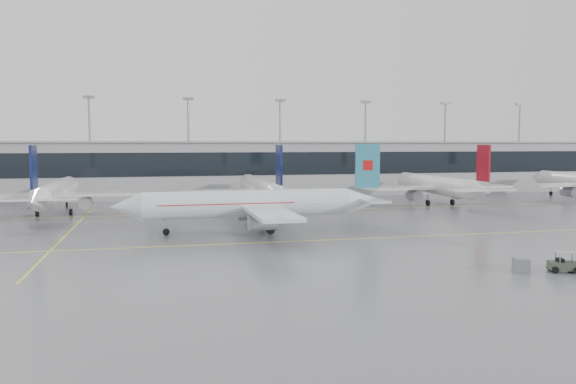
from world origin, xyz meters
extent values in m
plane|color=slate|center=(0.00, 0.00, 0.00)|extent=(320.00, 320.00, 0.00)
cube|color=yellow|center=(0.00, 0.00, 0.01)|extent=(120.00, 0.25, 0.01)
cube|color=yellow|center=(0.00, 30.00, 0.01)|extent=(120.00, 0.25, 0.01)
cube|color=yellow|center=(-30.00, 15.00, 0.01)|extent=(0.25, 60.00, 0.01)
cube|color=#98989C|center=(0.00, 62.00, 6.00)|extent=(180.00, 15.00, 12.00)
cube|color=black|center=(0.00, 54.45, 7.50)|extent=(180.00, 0.20, 5.00)
cube|color=gray|center=(0.00, 62.00, 12.20)|extent=(182.00, 16.00, 0.40)
cylinder|color=gray|center=(-33.00, 68.00, 11.00)|extent=(0.50, 0.50, 22.00)
cube|color=gray|center=(-33.00, 68.00, 22.30)|extent=(2.40, 1.00, 0.60)
cylinder|color=gray|center=(-11.00, 68.00, 11.00)|extent=(0.50, 0.50, 22.00)
cube|color=gray|center=(-11.00, 68.00, 22.30)|extent=(2.40, 1.00, 0.60)
cylinder|color=gray|center=(11.00, 68.00, 11.00)|extent=(0.50, 0.50, 22.00)
cube|color=gray|center=(11.00, 68.00, 22.30)|extent=(2.40, 1.00, 0.60)
cylinder|color=gray|center=(33.00, 68.00, 11.00)|extent=(0.50, 0.50, 22.00)
cube|color=gray|center=(33.00, 68.00, 22.30)|extent=(2.40, 1.00, 0.60)
cylinder|color=gray|center=(55.00, 68.00, 11.00)|extent=(0.50, 0.50, 22.00)
cube|color=gray|center=(55.00, 68.00, 22.30)|extent=(2.40, 1.00, 0.60)
cylinder|color=gray|center=(77.00, 68.00, 11.00)|extent=(0.50, 0.50, 22.00)
cube|color=gray|center=(77.00, 68.00, 22.30)|extent=(2.40, 1.00, 0.60)
cylinder|color=silver|center=(-6.33, 8.39, 3.86)|extent=(27.82, 4.01, 3.64)
cone|color=silver|center=(-22.22, 8.18, 3.86)|extent=(4.05, 3.70, 3.64)
cone|color=silver|center=(10.35, 8.61, 3.86)|extent=(5.65, 3.72, 3.64)
cube|color=silver|center=(-4.83, 8.41, 3.46)|extent=(5.40, 30.15, 0.45)
cube|color=silver|center=(10.55, 8.61, 4.16)|extent=(2.95, 11.61, 0.25)
cube|color=teal|center=(10.75, 8.62, 8.79)|extent=(3.60, 0.40, 6.21)
cylinder|color=#9A9AA5|center=(-5.27, 3.60, 1.96)|extent=(3.63, 2.15, 2.10)
cylinder|color=#9A9AA5|center=(-5.40, 13.20, 1.96)|extent=(3.63, 2.15, 2.10)
cylinder|color=gray|center=(-17.22, 8.25, 1.24)|extent=(0.20, 0.20, 1.59)
cylinder|color=black|center=(-17.22, 8.25, 0.45)|extent=(0.90, 0.31, 0.90)
cylinder|color=gray|center=(-3.80, 5.82, 1.34)|extent=(0.24, 0.24, 1.59)
cylinder|color=black|center=(-3.80, 5.82, 0.55)|extent=(1.11, 0.46, 1.10)
cylinder|color=gray|center=(-3.87, 11.02, 1.34)|extent=(0.24, 0.24, 1.59)
cylinder|color=black|center=(-3.87, 11.02, 0.55)|extent=(1.11, 0.46, 1.10)
cube|color=#B70F0F|center=(10.75, 8.62, 8.88)|extent=(1.41, 0.47, 1.40)
cube|color=#B70F0F|center=(-9.33, 8.35, 4.06)|extent=(18.05, 3.92, 0.12)
cylinder|color=silver|center=(-35.00, 35.00, 3.80)|extent=(3.59, 27.36, 3.59)
cone|color=silver|center=(-35.00, 50.68, 3.80)|extent=(3.59, 4.00, 3.59)
cone|color=silver|center=(-35.00, 18.52, 3.80)|extent=(3.59, 5.60, 3.59)
cube|color=silver|center=(-35.00, 33.50, 3.40)|extent=(29.64, 5.00, 0.45)
cube|color=silver|center=(-35.00, 18.32, 4.10)|extent=(11.40, 2.80, 0.25)
cube|color=#0F1845|center=(-35.00, 18.12, 8.66)|extent=(0.35, 3.60, 6.12)
cylinder|color=#9A9AA5|center=(-39.80, 34.00, 1.90)|extent=(2.10, 3.60, 2.10)
cylinder|color=#9A9AA5|center=(-30.20, 34.00, 1.90)|extent=(2.10, 3.60, 2.10)
cylinder|color=gray|center=(-35.00, 45.68, 1.23)|extent=(0.20, 0.20, 1.56)
cylinder|color=black|center=(-35.00, 45.68, 0.45)|extent=(0.30, 0.90, 0.90)
cylinder|color=gray|center=(-37.60, 32.50, 1.33)|extent=(0.24, 0.24, 1.56)
cylinder|color=black|center=(-37.60, 32.50, 0.55)|extent=(0.45, 1.10, 1.10)
cylinder|color=gray|center=(-32.40, 32.50, 1.33)|extent=(0.24, 0.24, 1.56)
cylinder|color=black|center=(-32.40, 32.50, 0.55)|extent=(0.45, 1.10, 1.10)
cylinder|color=silver|center=(0.00, 35.00, 3.80)|extent=(3.59, 27.36, 3.59)
cone|color=silver|center=(0.00, 50.68, 3.80)|extent=(3.59, 4.00, 3.59)
cone|color=silver|center=(0.00, 18.52, 3.80)|extent=(3.59, 5.60, 3.59)
cube|color=silver|center=(0.00, 33.50, 3.40)|extent=(29.64, 5.00, 0.45)
cube|color=silver|center=(0.00, 18.32, 4.10)|extent=(11.40, 2.80, 0.25)
cube|color=#0F1845|center=(0.00, 18.12, 8.66)|extent=(0.35, 3.60, 6.12)
cylinder|color=#9A9AA5|center=(-4.80, 34.00, 1.90)|extent=(2.10, 3.60, 2.10)
cylinder|color=#9A9AA5|center=(4.80, 34.00, 1.90)|extent=(2.10, 3.60, 2.10)
cylinder|color=gray|center=(0.00, 45.68, 1.23)|extent=(0.20, 0.20, 1.56)
cylinder|color=black|center=(0.00, 45.68, 0.45)|extent=(0.30, 0.90, 0.90)
cylinder|color=gray|center=(-2.60, 32.50, 1.33)|extent=(0.24, 0.24, 1.56)
cylinder|color=black|center=(-2.60, 32.50, 0.55)|extent=(0.45, 1.10, 1.10)
cylinder|color=gray|center=(2.60, 32.50, 1.33)|extent=(0.24, 0.24, 1.56)
cylinder|color=black|center=(2.60, 32.50, 0.55)|extent=(0.45, 1.10, 1.10)
cylinder|color=silver|center=(35.00, 35.00, 3.80)|extent=(3.59, 27.36, 3.59)
cone|color=silver|center=(35.00, 50.68, 3.80)|extent=(3.59, 4.00, 3.59)
cone|color=silver|center=(35.00, 18.52, 3.80)|extent=(3.59, 5.60, 3.59)
cube|color=silver|center=(35.00, 33.50, 3.40)|extent=(29.64, 5.00, 0.45)
cube|color=silver|center=(35.00, 18.32, 4.10)|extent=(11.40, 2.80, 0.25)
cube|color=maroon|center=(35.00, 18.12, 8.66)|extent=(0.35, 3.60, 6.12)
cylinder|color=#9A9AA5|center=(30.20, 34.00, 1.90)|extent=(2.10, 3.60, 2.10)
cylinder|color=#9A9AA5|center=(39.80, 34.00, 1.90)|extent=(2.10, 3.60, 2.10)
cylinder|color=gray|center=(35.00, 45.68, 1.23)|extent=(0.20, 0.20, 1.56)
cylinder|color=black|center=(35.00, 45.68, 0.45)|extent=(0.30, 0.90, 0.90)
cylinder|color=gray|center=(32.40, 32.50, 1.33)|extent=(0.24, 0.24, 1.56)
cylinder|color=black|center=(32.40, 32.50, 0.55)|extent=(0.45, 1.10, 1.10)
cylinder|color=gray|center=(37.60, 32.50, 1.33)|extent=(0.24, 0.24, 1.56)
cylinder|color=black|center=(37.60, 32.50, 0.55)|extent=(0.45, 1.10, 1.10)
cone|color=silver|center=(70.00, 50.68, 3.80)|extent=(3.59, 4.00, 3.59)
cylinder|color=#9A9AA5|center=(65.20, 34.00, 1.90)|extent=(2.10, 3.60, 2.10)
cylinder|color=gray|center=(70.00, 45.68, 1.23)|extent=(0.20, 0.20, 1.56)
cylinder|color=black|center=(70.00, 45.68, 0.45)|extent=(0.30, 0.90, 0.90)
cube|color=#3A4034|center=(18.60, -21.61, 0.59)|extent=(2.90, 2.16, 0.76)
cube|color=gray|center=(18.80, -21.68, 1.86)|extent=(2.39, 1.99, 0.06)
cube|color=black|center=(18.29, -21.51, 1.08)|extent=(0.79, 0.99, 0.43)
cylinder|color=gray|center=(17.90, -22.00, 1.35)|extent=(0.09, 0.09, 0.97)
cylinder|color=gray|center=(18.28, -20.88, 1.35)|extent=(0.09, 0.09, 0.97)
cylinder|color=gray|center=(19.71, -21.37, 1.35)|extent=(0.09, 0.09, 0.97)
cylinder|color=black|center=(17.46, -21.96, 0.32)|extent=(0.68, 0.41, 0.65)
cylinder|color=black|center=(17.91, -20.64, 0.32)|extent=(0.68, 0.41, 0.65)
cylinder|color=black|center=(19.75, -21.26, 0.32)|extent=(0.68, 0.41, 0.65)
cube|color=slate|center=(14.61, -20.92, 0.68)|extent=(1.74, 1.68, 1.37)
camera|label=1|loc=(-18.03, -65.95, 12.00)|focal=35.00mm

